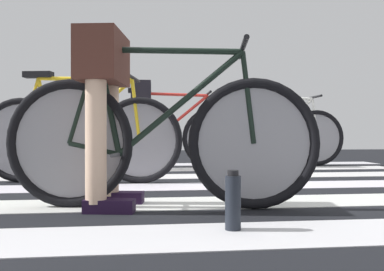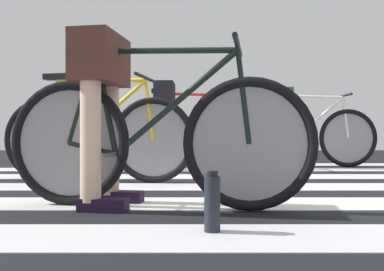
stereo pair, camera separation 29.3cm
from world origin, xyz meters
name	(u,v)px [view 2 (the right image)]	position (x,y,z in m)	size (l,w,h in m)	color
ground	(219,187)	(0.00, 0.00, 0.01)	(18.00, 14.00, 0.02)	black
crosswalk_markings	(218,187)	(-0.02, -0.10, 0.02)	(5.44, 5.00, 0.00)	silver
bicycle_1_of_4	(155,138)	(-0.42, -1.00, 0.41)	(1.72, 0.54, 0.93)	black
cyclist_1_of_4	(101,95)	(-0.73, -0.95, 0.65)	(0.37, 0.44, 0.97)	beige
bicycle_2_of_4	(95,137)	(-1.05, 0.25, 0.41)	(1.71, 0.56, 0.93)	black
bicycle_3_of_4	(192,136)	(-0.22, 1.50, 0.41)	(1.74, 0.52, 0.93)	black
cyclist_3_of_4	(165,113)	(-0.53, 1.51, 0.67)	(0.32, 0.42, 1.01)	brown
bicycle_4_of_4	(306,136)	(1.19, 1.78, 0.41)	(1.74, 0.52, 0.93)	black
cyclist_4_of_4	(281,116)	(0.88, 1.78, 0.64)	(0.31, 0.41, 0.97)	beige
water_bottle	(212,203)	(-0.13, -1.56, 0.14)	(0.07, 0.07, 0.26)	black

